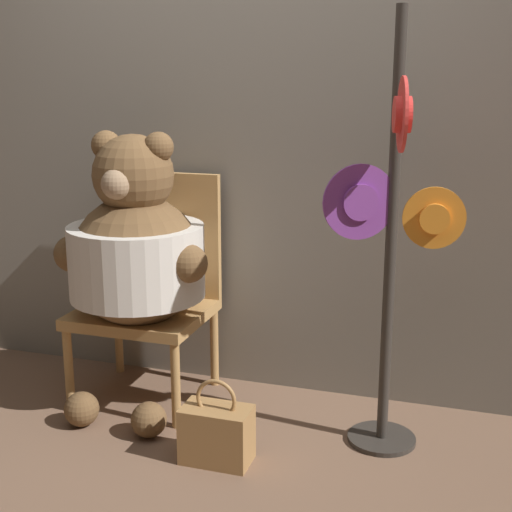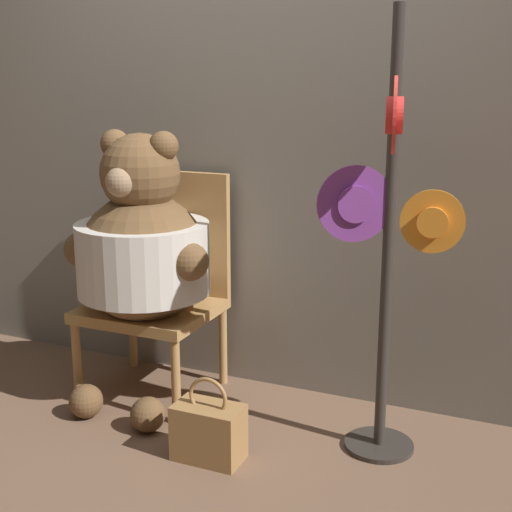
% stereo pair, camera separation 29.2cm
% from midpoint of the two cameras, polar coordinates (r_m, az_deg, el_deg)
% --- Properties ---
extents(ground_plane, '(14.00, 14.00, 0.00)m').
position_cam_midpoint_polar(ground_plane, '(2.99, -2.26, -15.15)').
color(ground_plane, brown).
extents(wall_back, '(8.00, 0.10, 2.56)m').
position_cam_midpoint_polar(wall_back, '(3.30, 3.32, 10.95)').
color(wall_back, gray).
rests_on(wall_back, ground_plane).
extents(chair, '(0.58, 0.52, 1.03)m').
position_cam_midpoint_polar(chair, '(3.37, -5.17, -2.02)').
color(chair, '#B2844C').
rests_on(chair, ground_plane).
extents(teddy_bear, '(0.71, 0.63, 1.24)m').
position_cam_midpoint_polar(teddy_bear, '(3.15, -6.50, 0.48)').
color(teddy_bear, brown).
rests_on(teddy_bear, ground_plane).
extents(hat_display_rack, '(0.52, 0.43, 1.72)m').
position_cam_midpoint_polar(hat_display_rack, '(2.72, 13.54, 0.71)').
color(hat_display_rack, '#332D28').
rests_on(hat_display_rack, ground_plane).
extents(handbag_on_ground, '(0.27, 0.16, 0.34)m').
position_cam_midpoint_polar(handbag_on_ground, '(2.86, -0.82, -13.89)').
color(handbag_on_ground, '#A87A47').
rests_on(handbag_on_ground, ground_plane).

